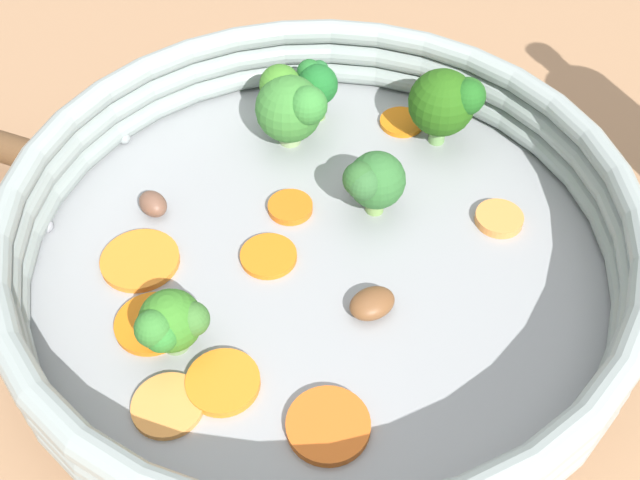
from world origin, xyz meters
The scene contains 22 objects.
ground_plane centered at (0.00, 0.00, 0.00)m, with size 4.00×4.00×0.00m, color #A17652.
skillet centered at (0.00, 0.00, 0.01)m, with size 0.36×0.36×0.02m, color #939699.
skillet_rim_wall centered at (0.00, 0.00, 0.04)m, with size 0.37×0.37×0.05m.
skillet_rivet_left centered at (0.17, -0.04, 0.02)m, with size 0.01×0.01×0.01m, color #909798.
skillet_rivet_right centered at (0.16, 0.05, 0.02)m, with size 0.01×0.01×0.01m, color #96959C.
carrot_slice_0 centered at (0.03, 0.01, 0.02)m, with size 0.03×0.03×0.00m, color orange.
carrot_slice_1 centered at (-0.09, -0.07, 0.02)m, with size 0.03×0.03×0.01m, color #EC8C41.
carrot_slice_2 centered at (0.03, -0.03, 0.02)m, with size 0.03×0.03×0.00m, color orange.
carrot_slice_3 centered at (0.06, 0.09, 0.02)m, with size 0.04×0.04×0.00m, color orange.
carrot_slice_4 centered at (-0.05, 0.10, 0.02)m, with size 0.04×0.04×0.01m, color orange.
carrot_slice_5 centered at (0.01, 0.10, 0.02)m, with size 0.04×0.04×0.00m, color orange.
carrot_slice_6 centered at (0.10, 0.05, 0.02)m, with size 0.05×0.05×0.00m, color orange.
carrot_slice_7 centered at (0.03, 0.13, 0.02)m, with size 0.04×0.04×0.00m, color #EF9242.
carrot_slice_8 centered at (0.00, -0.14, 0.02)m, with size 0.03×0.03×0.00m, color orange.
broccoli_floret_0 centered at (0.06, -0.09, 0.05)m, with size 0.06×0.05×0.05m.
broccoli_floret_1 centered at (-0.01, -0.05, 0.04)m, with size 0.04×0.04×0.04m.
broccoli_floret_2 centered at (-0.03, -0.13, 0.05)m, with size 0.05×0.05×0.06m.
broccoli_floret_3 centered at (0.06, -0.12, 0.05)m, with size 0.03×0.03×0.04m.
broccoli_floret_4 centered at (0.04, 0.09, 0.04)m, with size 0.04×0.04×0.04m.
mushroom_piece_0 centered at (-0.04, 0.02, 0.02)m, with size 0.03×0.02×0.01m, color brown.
mushroom_piece_1 centered at (0.00, -0.07, 0.02)m, with size 0.02×0.02×0.01m, color brown.
mushroom_piece_2 centered at (0.11, 0.01, 0.02)m, with size 0.02×0.02×0.01m, color brown.
Camera 1 is at (-0.13, 0.27, 0.36)m, focal length 42.00 mm.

